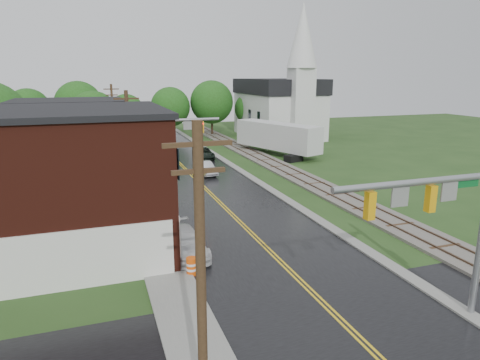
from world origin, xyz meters
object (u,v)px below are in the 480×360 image
utility_pole_b (129,149)px  sedan_silver (205,168)px  semi_trailer (277,136)px  construction_barrel (192,266)px  brick_building (36,185)px  church (282,102)px  utility_pole_a (201,278)px  traffic_signal_far (163,135)px  traffic_signal_near (445,210)px  pickup_white (184,242)px  tree_left_c (48,128)px  utility_pole_c (113,120)px  suv_dark (203,153)px  tree_left_e (95,118)px

utility_pole_b → sedan_silver: size_ratio=2.22×
semi_trailer → construction_barrel: bearing=-121.1°
brick_building → semi_trailer: bearing=43.9°
church → utility_pole_a: church is taller
traffic_signal_far → semi_trailer: bearing=37.3°
traffic_signal_near → sedan_silver: 29.93m
traffic_signal_near → traffic_signal_far: size_ratio=1.00×
semi_trailer → construction_barrel: (-18.09, -30.01, -1.93)m
semi_trailer → pickup_white: bearing=-123.2°
traffic_signal_near → construction_barrel: 12.25m
traffic_signal_near → pickup_white: traffic_signal_near is taller
brick_building → pickup_white: (7.68, -2.66, -3.43)m
sedan_silver → church: bearing=43.7°
church → semi_trailer: church is taller
tree_left_c → utility_pole_c: bearing=30.2°
utility_pole_b → semi_trailer: size_ratio=0.68×
utility_pole_a → semi_trailer: size_ratio=0.68×
brick_building → utility_pole_c: size_ratio=1.59×
utility_pole_c → sedan_silver: size_ratio=2.22×
utility_pole_b → pickup_white: utility_pole_b is taller
brick_building → tree_left_c: bearing=93.1°
utility_pole_a → semi_trailer: utility_pole_a is taller
utility_pole_a → semi_trailer: 44.41m
utility_pole_c → pickup_white: 31.98m
traffic_signal_far → tree_left_c: tree_left_c is taller
brick_building → sedan_silver: brick_building is taller
church → utility_pole_a: (-26.80, -53.74, -1.11)m
utility_pole_b → construction_barrel: 13.20m
church → traffic_signal_far: bearing=-131.3°
construction_barrel → utility_pole_c: bearing=93.0°
utility_pole_c → suv_dark: size_ratio=1.87×
utility_pole_b → suv_dark: (10.16, 17.97, -4.05)m
church → traffic_signal_near: church is taller
traffic_signal_near → utility_pole_a: (-10.27, -2.00, -0.25)m
church → pickup_white: church is taller
church → semi_trailer: bearing=-116.1°
tree_left_e → construction_barrel: bearing=-83.9°
semi_trailer → sedan_silver: bearing=-145.3°
sedan_silver → pickup_white: (-6.20, -19.22, 0.06)m
traffic_signal_near → semi_trailer: traffic_signal_near is taller
tree_left_e → traffic_signal_near: bearing=-74.3°
pickup_white → tree_left_e: bearing=93.7°
sedan_silver → traffic_signal_near: bearing=-92.3°
utility_pole_c → semi_trailer: utility_pole_c is taller
tree_left_c → semi_trailer: tree_left_c is taller
traffic_signal_near → tree_left_c: size_ratio=0.96×
traffic_signal_near → utility_pole_b: size_ratio=0.82×
brick_building → pickup_white: bearing=-19.1°
brick_building → traffic_signal_far: (9.01, 12.00, 0.82)m
construction_barrel → semi_trailer: bearing=58.9°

